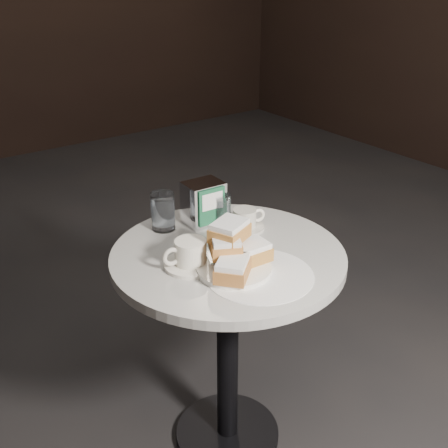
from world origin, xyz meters
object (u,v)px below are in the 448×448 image
coffee_cup_right (245,220)px  napkin_dispenser (204,203)px  cafe_table (228,308)px  coffee_cup_left (190,255)px  water_glass_right (221,210)px  beignet_plate (234,254)px  water_glass_left (163,212)px

coffee_cup_right → napkin_dispenser: napkin_dispenser is taller
cafe_table → coffee_cup_left: coffee_cup_left is taller
cafe_table → water_glass_right: size_ratio=7.25×
beignet_plate → coffee_cup_right: bearing=45.7°
coffee_cup_left → water_glass_right: size_ratio=1.68×
napkin_dispenser → water_glass_left: bearing=165.6°
beignet_plate → coffee_cup_right: beignet_plate is taller
coffee_cup_left → coffee_cup_right: (0.27, 0.10, -0.01)m
napkin_dispenser → coffee_cup_right: bearing=-51.7°
cafe_table → napkin_dispenser: (0.06, 0.21, 0.27)m
coffee_cup_left → beignet_plate: bearing=-38.9°
beignet_plate → coffee_cup_right: size_ratio=1.76×
coffee_cup_right → napkin_dispenser: (-0.08, 0.11, 0.04)m
coffee_cup_left → coffee_cup_right: size_ratio=1.11×
coffee_cup_right → water_glass_right: bearing=134.3°
cafe_table → water_glass_left: water_glass_left is taller
coffee_cup_left → napkin_dispenser: bearing=55.4°
water_glass_right → napkin_dispenser: size_ratio=0.73×
napkin_dispenser → water_glass_right: bearing=-43.6°
beignet_plate → napkin_dispenser: size_ratio=1.95×
beignet_plate → coffee_cup_left: (-0.09, 0.09, -0.02)m
coffee_cup_left → coffee_cup_right: coffee_cup_left is taller
coffee_cup_left → water_glass_left: (0.06, 0.25, 0.02)m
cafe_table → coffee_cup_left: (-0.14, -0.00, 0.23)m
coffee_cup_left → coffee_cup_right: bearing=27.5°
cafe_table → water_glass_left: 0.37m
coffee_cup_left → napkin_dispenser: (0.19, 0.21, 0.04)m
water_glass_left → napkin_dispenser: (0.13, -0.04, 0.01)m
beignet_plate → water_glass_right: bearing=61.3°
coffee_cup_right → cafe_table: bearing=-131.2°
beignet_plate → coffee_cup_left: size_ratio=1.59×
water_glass_right → napkin_dispenser: napkin_dispenser is taller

